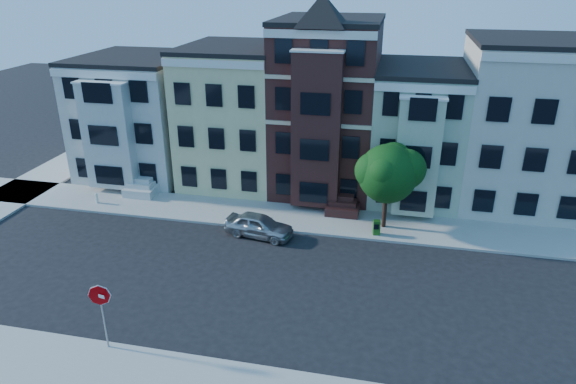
% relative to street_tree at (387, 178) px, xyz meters
% --- Properties ---
extents(ground, '(120.00, 120.00, 0.00)m').
position_rel_street_tree_xyz_m(ground, '(-4.76, -7.84, -3.52)').
color(ground, black).
extents(far_sidewalk, '(60.00, 4.00, 0.15)m').
position_rel_street_tree_xyz_m(far_sidewalk, '(-4.76, 0.16, -3.44)').
color(far_sidewalk, '#9E9B93').
rests_on(far_sidewalk, ground).
extents(house_white, '(8.00, 9.00, 9.00)m').
position_rel_street_tree_xyz_m(house_white, '(-19.76, 6.66, 0.98)').
color(house_white, beige).
rests_on(house_white, ground).
extents(house_yellow, '(7.00, 9.00, 10.00)m').
position_rel_street_tree_xyz_m(house_yellow, '(-11.76, 6.66, 1.48)').
color(house_yellow, beige).
rests_on(house_yellow, ground).
extents(house_brown, '(7.00, 9.00, 12.00)m').
position_rel_street_tree_xyz_m(house_brown, '(-4.76, 6.66, 2.48)').
color(house_brown, '#3C1917').
rests_on(house_brown, ground).
extents(house_green, '(6.00, 9.00, 9.00)m').
position_rel_street_tree_xyz_m(house_green, '(1.74, 6.66, 0.98)').
color(house_green, '#A5B698').
rests_on(house_green, ground).
extents(house_cream, '(8.00, 9.00, 11.00)m').
position_rel_street_tree_xyz_m(house_cream, '(8.74, 6.66, 1.98)').
color(house_cream, beige).
rests_on(house_cream, ground).
extents(street_tree, '(6.43, 6.43, 6.74)m').
position_rel_street_tree_xyz_m(street_tree, '(0.00, 0.00, 0.00)').
color(street_tree, '#124B13').
rests_on(street_tree, far_sidewalk).
extents(parked_car, '(4.51, 2.41, 1.46)m').
position_rel_street_tree_xyz_m(parked_car, '(-7.53, -2.64, -2.79)').
color(parked_car, '#AEB2B6').
rests_on(parked_car, ground).
extents(newspaper_box, '(0.48, 0.45, 0.93)m').
position_rel_street_tree_xyz_m(newspaper_box, '(-0.40, -1.18, -2.90)').
color(newspaper_box, '#1B5517').
rests_on(newspaper_box, far_sidewalk).
extents(fire_hydrant, '(0.24, 0.24, 0.59)m').
position_rel_street_tree_xyz_m(fire_hydrant, '(-19.91, -0.58, -3.07)').
color(fire_hydrant, silver).
rests_on(fire_hydrant, far_sidewalk).
extents(stop_sign, '(0.99, 0.32, 3.57)m').
position_rel_street_tree_xyz_m(stop_sign, '(-11.22, -14.14, -1.58)').
color(stop_sign, '#BB0004').
rests_on(stop_sign, near_sidewalk).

